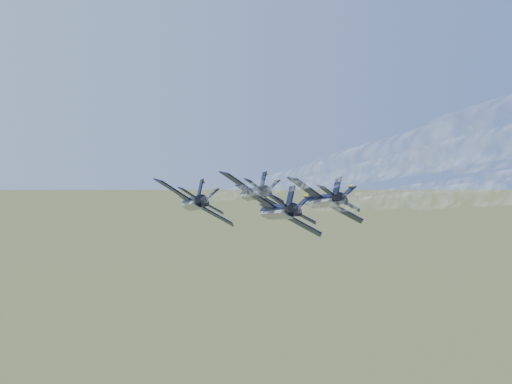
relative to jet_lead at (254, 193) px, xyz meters
name	(u,v)px	position (x,y,z in m)	size (l,w,h in m)	color
jet_lead	(254,193)	(0.00, 0.00, 0.00)	(10.22, 16.05, 6.74)	black
jet_left	(194,202)	(-12.19, -5.82, 0.00)	(10.22, 16.05, 6.74)	black
jet_right	(323,200)	(4.55, -11.84, 0.00)	(10.22, 16.05, 6.74)	black
jet_slot	(278,211)	(-6.08, -17.99, 0.00)	(10.22, 16.05, 6.74)	black
smoke_trail_lead	(422,296)	(-17.39, -57.68, 0.03)	(24.94, 76.04, 3.39)	white
smoke_trail_left	(314,351)	(-29.59, -63.50, 0.03)	(24.94, 76.04, 3.39)	white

